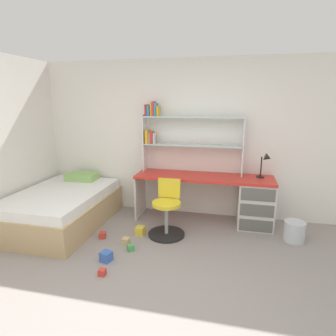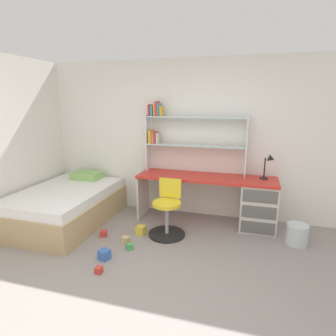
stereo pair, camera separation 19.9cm
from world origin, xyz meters
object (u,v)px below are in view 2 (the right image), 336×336
(bed_platform, at_px, (66,205))
(bookshelf_hutch, at_px, (183,132))
(toy_block_natural_2, at_px, (125,240))
(waste_bin, at_px, (297,234))
(swivel_chair, at_px, (167,214))
(toy_block_green_3, at_px, (129,246))
(toy_block_yellow_1, at_px, (141,230))
(toy_block_red_5, at_px, (99,270))
(toy_block_red_4, at_px, (103,233))
(toy_block_blue_0, at_px, (104,255))
(desk, at_px, (243,200))
(desk_lamp, at_px, (270,163))

(bed_platform, bearing_deg, bookshelf_hutch, 24.50)
(bed_platform, distance_m, toy_block_natural_2, 1.28)
(bookshelf_hutch, xyz_separation_m, toy_block_natural_2, (-0.50, -1.17, -1.34))
(waste_bin, relative_size, toy_block_natural_2, 3.01)
(swivel_chair, bearing_deg, toy_block_green_3, -122.65)
(swivel_chair, bearing_deg, toy_block_natural_2, -137.90)
(swivel_chair, relative_size, toy_block_natural_2, 8.50)
(toy_block_yellow_1, distance_m, toy_block_green_3, 0.45)
(toy_block_natural_2, relative_size, toy_block_red_5, 1.26)
(bed_platform, bearing_deg, waste_bin, 3.83)
(bed_platform, distance_m, toy_block_red_4, 0.89)
(toy_block_blue_0, height_order, toy_block_yellow_1, same)
(desk, relative_size, waste_bin, 7.52)
(toy_block_blue_0, relative_size, toy_block_natural_2, 1.28)
(bookshelf_hutch, bearing_deg, bed_platform, -155.50)
(swivel_chair, distance_m, toy_block_red_5, 1.24)
(toy_block_natural_2, relative_size, toy_block_red_4, 1.06)
(bookshelf_hutch, xyz_separation_m, bed_platform, (-1.70, -0.77, -1.12))
(desk_lamp, bearing_deg, bed_platform, -167.24)
(toy_block_natural_2, xyz_separation_m, toy_block_green_3, (0.11, -0.13, -0.01))
(bed_platform, bearing_deg, toy_block_natural_2, -18.31)
(swivel_chair, distance_m, toy_block_red_4, 0.95)
(toy_block_yellow_1, xyz_separation_m, toy_block_red_5, (-0.10, -1.02, -0.02))
(bookshelf_hutch, xyz_separation_m, toy_block_yellow_1, (-0.40, -0.85, -1.33))
(desk_lamp, xyz_separation_m, toy_block_natural_2, (-1.81, -1.08, -0.95))
(toy_block_red_5, bearing_deg, toy_block_yellow_1, 84.36)
(desk, relative_size, bed_platform, 1.16)
(swivel_chair, xyz_separation_m, toy_block_natural_2, (-0.47, -0.42, -0.27))
(bookshelf_hutch, distance_m, desk_lamp, 1.37)
(desk, distance_m, desk_lamp, 0.67)
(swivel_chair, bearing_deg, toy_block_yellow_1, -164.45)
(toy_block_red_4, bearing_deg, toy_block_green_3, -24.47)
(bed_platform, distance_m, toy_block_red_5, 1.63)
(bookshelf_hutch, relative_size, desk_lamp, 4.12)
(bed_platform, bearing_deg, desk_lamp, 12.76)
(toy_block_yellow_1, xyz_separation_m, toy_block_green_3, (0.02, -0.44, -0.02))
(swivel_chair, relative_size, toy_block_blue_0, 6.63)
(desk_lamp, relative_size, toy_block_blue_0, 3.22)
(toy_block_natural_2, distance_m, toy_block_red_5, 0.70)
(toy_block_yellow_1, xyz_separation_m, toy_block_red_4, (-0.48, -0.22, -0.02))
(swivel_chair, bearing_deg, bookshelf_hutch, 87.21)
(desk, height_order, toy_block_blue_0, desk)
(swivel_chair, bearing_deg, desk_lamp, 25.96)
(toy_block_yellow_1, distance_m, toy_block_natural_2, 0.33)
(toy_block_yellow_1, relative_size, toy_block_natural_2, 1.29)
(toy_block_yellow_1, bearing_deg, bookshelf_hutch, 64.60)
(desk_lamp, distance_m, toy_block_yellow_1, 2.10)
(toy_block_red_5, bearing_deg, toy_block_natural_2, 89.75)
(desk_lamp, bearing_deg, desk, -167.44)
(waste_bin, bearing_deg, toy_block_green_3, -160.25)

